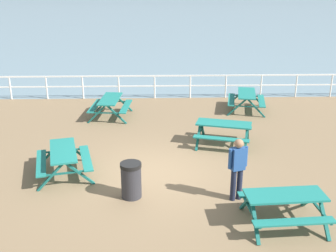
{
  "coord_description": "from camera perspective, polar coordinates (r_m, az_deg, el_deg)",
  "views": [
    {
      "loc": [
        0.07,
        -10.85,
        5.45
      ],
      "look_at": [
        0.44,
        1.79,
        0.8
      ],
      "focal_mm": 44.59,
      "sensor_mm": 36.0,
      "label": 1
    }
  ],
  "objects": [
    {
      "name": "ground_plane",
      "position": [
        12.18,
        -1.83,
        -6.92
      ],
      "size": [
        30.0,
        24.0,
        0.2
      ],
      "primitive_type": "cube",
      "color": "#846B4C"
    },
    {
      "name": "sea_band",
      "position": [
        63.83,
        -1.8,
        15.28
      ],
      "size": [
        142.0,
        90.0,
        0.01
      ],
      "primitive_type": "cube",
      "color": "gray",
      "rests_on": "ground"
    },
    {
      "name": "seaward_railing",
      "position": [
        19.18,
        -1.84,
        5.96
      ],
      "size": [
        23.07,
        0.07,
        1.08
      ],
      "color": "white",
      "rests_on": "ground"
    },
    {
      "name": "picnic_table_near_right",
      "position": [
        14.01,
        7.61,
        -0.31
      ],
      "size": [
        2.14,
        1.93,
        0.8
      ],
      "rotation": [
        0.0,
        0.0,
        -0.27
      ],
      "color": "#1E7A70",
      "rests_on": "ground"
    },
    {
      "name": "picnic_table_mid_centre",
      "position": [
        12.18,
        -14.1,
        -4.0
      ],
      "size": [
        1.89,
        2.11,
        0.8
      ],
      "rotation": [
        0.0,
        0.0,
        1.81
      ],
      "color": "#1E7A70",
      "rests_on": "ground"
    },
    {
      "name": "picnic_table_far_right",
      "position": [
        9.95,
        15.65,
        -9.92
      ],
      "size": [
        1.89,
        1.64,
        0.8
      ],
      "rotation": [
        0.0,
        0.0,
        0.06
      ],
      "color": "#1E7A70",
      "rests_on": "ground"
    },
    {
      "name": "picnic_table_seaward",
      "position": [
        17.72,
        10.68,
        3.9
      ],
      "size": [
        1.82,
        2.05,
        0.8
      ],
      "rotation": [
        0.0,
        0.0,
        1.38
      ],
      "color": "#1E7A70",
      "rests_on": "ground"
    },
    {
      "name": "picnic_table_corner",
      "position": [
        16.79,
        -7.9,
        3.15
      ],
      "size": [
        1.69,
        1.93,
        0.8
      ],
      "rotation": [
        0.0,
        0.0,
        1.48
      ],
      "color": "#1E7A70",
      "rests_on": "ground"
    },
    {
      "name": "visitor",
      "position": [
        10.55,
        9.48,
        -5.37
      ],
      "size": [
        0.51,
        0.32,
        1.66
      ],
      "rotation": [
        0.0,
        0.0,
        5.05
      ],
      "color": "#1E2338",
      "rests_on": "ground"
    },
    {
      "name": "litter_bin",
      "position": [
        10.77,
        -5.06,
        -7.36
      ],
      "size": [
        0.55,
        0.55,
        0.95
      ],
      "color": "#2D2D33",
      "rests_on": "ground"
    }
  ]
}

